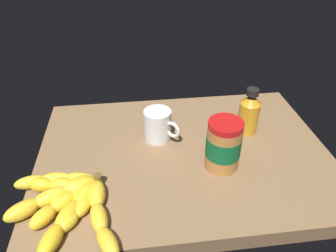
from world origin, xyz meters
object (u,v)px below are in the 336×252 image
object	(u,v)px
banana_bunch	(69,201)
peanut_butter_jar	(223,145)
coffee_mug	(158,125)
honey_bottle	(249,112)

from	to	relation	value
banana_bunch	peanut_butter_jar	distance (cm)	38.36
coffee_mug	banana_bunch	bearing A→B (deg)	45.70
peanut_butter_jar	coffee_mug	xyz separation A→B (cm)	(14.84, -13.64, -2.17)
peanut_butter_jar	honey_bottle	world-z (taller)	honey_bottle
banana_bunch	honey_bottle	distance (cm)	53.83
banana_bunch	honey_bottle	bearing A→B (deg)	-154.62
banana_bunch	coffee_mug	distance (cm)	31.79
banana_bunch	peanut_butter_jar	bearing A→B (deg)	-166.28
peanut_butter_jar	coffee_mug	distance (cm)	20.27
peanut_butter_jar	honey_bottle	bearing A→B (deg)	-129.45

